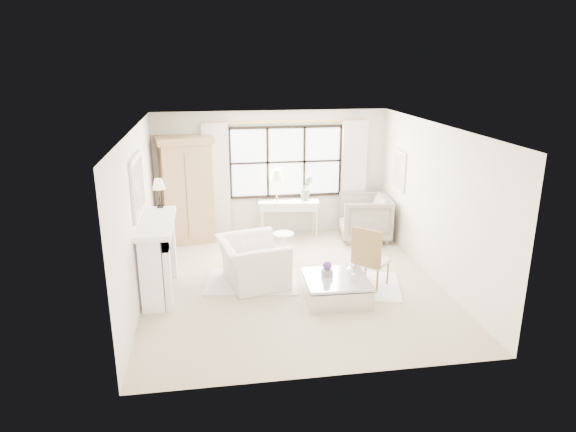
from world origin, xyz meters
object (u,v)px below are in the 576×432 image
(armoire, at_px, (187,189))
(console_table, at_px, (289,218))
(club_armchair, at_px, (252,262))
(coffee_table, at_px, (336,289))

(armoire, height_order, console_table, armoire)
(console_table, distance_m, club_armchair, 2.56)
(armoire, xyz_separation_m, console_table, (2.15, -0.01, -0.74))
(armoire, height_order, club_armchair, armoire)
(coffee_table, bearing_deg, club_armchair, 148.23)
(club_armchair, bearing_deg, coffee_table, -134.27)
(console_table, xyz_separation_m, coffee_table, (0.27, -3.19, -0.22))
(armoire, distance_m, club_armchair, 2.73)
(console_table, relative_size, club_armchair, 1.11)
(console_table, bearing_deg, coffee_table, -76.60)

